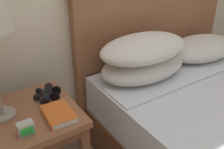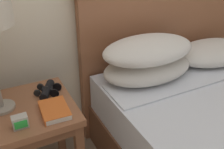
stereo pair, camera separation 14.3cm
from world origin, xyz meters
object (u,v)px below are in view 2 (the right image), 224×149
(binoculars_pair, at_px, (48,90))
(nightstand, at_px, (25,122))
(alarm_clock, at_px, (20,122))
(book_on_nightstand, at_px, (54,110))

(binoculars_pair, bearing_deg, nightstand, -152.70)
(binoculars_pair, distance_m, alarm_clock, 0.29)
(nightstand, height_order, book_on_nightstand, book_on_nightstand)
(binoculars_pair, bearing_deg, alarm_clock, -128.90)
(nightstand, xyz_separation_m, book_on_nightstand, (0.14, -0.11, 0.10))
(binoculars_pair, height_order, alarm_clock, alarm_clock)
(book_on_nightstand, distance_m, binoculars_pair, 0.19)
(book_on_nightstand, relative_size, alarm_clock, 2.70)
(nightstand, xyz_separation_m, alarm_clock, (-0.03, -0.15, 0.12))
(alarm_clock, bearing_deg, book_on_nightstand, 13.44)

